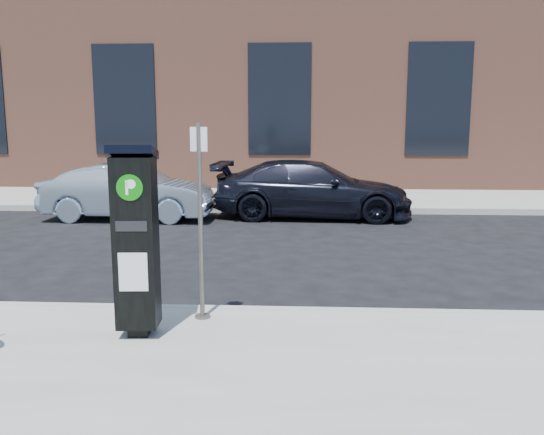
# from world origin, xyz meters

# --- Properties ---
(ground) EXTENTS (120.00, 120.00, 0.00)m
(ground) POSITION_xyz_m (0.00, 0.00, 0.00)
(ground) COLOR black
(ground) RESTS_ON ground
(sidewalk_far) EXTENTS (60.00, 12.00, 0.15)m
(sidewalk_far) POSITION_xyz_m (0.00, 14.00, 0.07)
(sidewalk_far) COLOR gray
(sidewalk_far) RESTS_ON ground
(curb_near) EXTENTS (60.00, 0.12, 0.16)m
(curb_near) POSITION_xyz_m (0.00, -0.02, 0.07)
(curb_near) COLOR #9E9B93
(curb_near) RESTS_ON ground
(curb_far) EXTENTS (60.00, 0.12, 0.16)m
(curb_far) POSITION_xyz_m (0.00, 8.02, 0.07)
(curb_far) COLOR #9E9B93
(curb_far) RESTS_ON ground
(building) EXTENTS (28.00, 10.05, 8.25)m
(building) POSITION_xyz_m (-0.00, 17.00, 4.15)
(building) COLOR brown
(building) RESTS_ON ground
(parking_kiosk) EXTENTS (0.49, 0.44, 2.00)m
(parking_kiosk) POSITION_xyz_m (-0.95, -0.95, 1.17)
(parking_kiosk) COLOR black
(parking_kiosk) RESTS_ON sidewalk_near
(sign_pole) EXTENTS (0.19, 0.18, 2.20)m
(sign_pole) POSITION_xyz_m (-0.37, -0.39, 1.24)
(sign_pole) COLOR #4E4B45
(sign_pole) RESTS_ON sidewalk_near
(car_silver) EXTENTS (4.05, 1.47, 1.33)m
(car_silver) POSITION_xyz_m (-3.41, 6.85, 0.66)
(car_silver) COLOR #8CA2B2
(car_silver) RESTS_ON ground
(car_dark) EXTENTS (4.88, 2.17, 1.39)m
(car_dark) POSITION_xyz_m (1.00, 7.40, 0.70)
(car_dark) COLOR black
(car_dark) RESTS_ON ground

